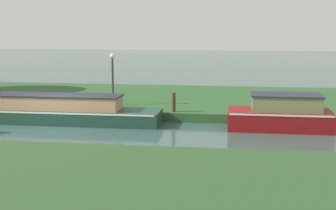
% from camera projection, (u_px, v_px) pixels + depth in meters
% --- Properties ---
extents(ground_plane, '(120.00, 120.00, 0.00)m').
position_uv_depth(ground_plane, '(52.00, 128.00, 21.13)').
color(ground_plane, '#365450').
extents(riverbank_far, '(72.00, 10.00, 0.40)m').
position_uv_depth(riverbank_far, '(98.00, 99.00, 27.93)').
color(riverbank_far, '#2B542A').
rests_on(riverbank_far, ground_plane).
extents(forest_barge, '(8.65, 1.82, 1.25)m').
position_uv_depth(forest_barge, '(61.00, 111.00, 22.21)').
color(forest_barge, '#1F3E32').
rests_on(forest_barge, ground_plane).
extents(maroon_narrowboat, '(4.21, 1.96, 1.47)m').
position_uv_depth(maroon_narrowboat, '(281.00, 114.00, 20.84)').
color(maroon_narrowboat, maroon).
rests_on(maroon_narrowboat, ground_plane).
extents(lamp_post, '(0.24, 0.24, 2.50)m').
position_uv_depth(lamp_post, '(113.00, 72.00, 24.34)').
color(lamp_post, '#333338').
rests_on(lamp_post, riverbank_far).
extents(mooring_post_near, '(0.18, 0.18, 0.87)m').
position_uv_depth(mooring_post_near, '(174.00, 102.00, 22.64)').
color(mooring_post_near, '#45351F').
rests_on(mooring_post_near, riverbank_far).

